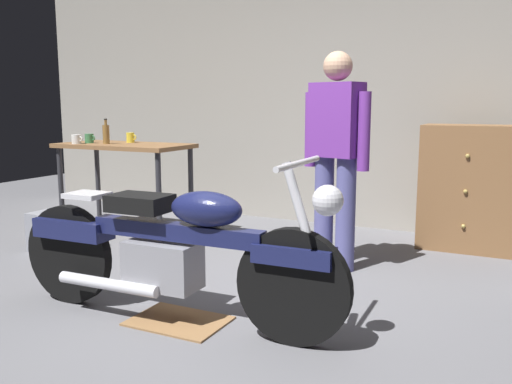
{
  "coord_description": "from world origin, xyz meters",
  "views": [
    {
      "loc": [
        1.71,
        -2.82,
        1.28
      ],
      "look_at": [
        -0.04,
        0.7,
        0.65
      ],
      "focal_mm": 38.62,
      "sensor_mm": 36.0,
      "label": 1
    }
  ],
  "objects_px": {
    "motorcycle": "(172,248)",
    "storage_bin": "(58,232)",
    "person_standing": "(336,151)",
    "bottle": "(106,134)",
    "wooden_dresser": "(468,188)",
    "mug_yellow_tall": "(131,138)",
    "mug_white_ceramic": "(77,139)",
    "mug_green_speckled": "(89,138)"
  },
  "relations": [
    {
      "from": "motorcycle",
      "to": "storage_bin",
      "type": "distance_m",
      "value": 2.06
    },
    {
      "from": "person_standing",
      "to": "bottle",
      "type": "bearing_deg",
      "value": 13.19
    },
    {
      "from": "person_standing",
      "to": "wooden_dresser",
      "type": "relative_size",
      "value": 1.52
    },
    {
      "from": "wooden_dresser",
      "to": "bottle",
      "type": "xyz_separation_m",
      "value": [
        -3.19,
        -1.02,
        0.45
      ]
    },
    {
      "from": "motorcycle",
      "to": "wooden_dresser",
      "type": "distance_m",
      "value": 2.9
    },
    {
      "from": "motorcycle",
      "to": "mug_yellow_tall",
      "type": "distance_m",
      "value": 2.52
    },
    {
      "from": "wooden_dresser",
      "to": "storage_bin",
      "type": "xyz_separation_m",
      "value": [
        -3.21,
        -1.67,
        -0.38
      ]
    },
    {
      "from": "storage_bin",
      "to": "person_standing",
      "type": "bearing_deg",
      "value": 14.01
    },
    {
      "from": "storage_bin",
      "to": "mug_yellow_tall",
      "type": "bearing_deg",
      "value": 82.66
    },
    {
      "from": "person_standing",
      "to": "storage_bin",
      "type": "xyz_separation_m",
      "value": [
        -2.34,
        -0.58,
        -0.76
      ]
    },
    {
      "from": "motorcycle",
      "to": "storage_bin",
      "type": "height_order",
      "value": "motorcycle"
    },
    {
      "from": "person_standing",
      "to": "wooden_dresser",
      "type": "xyz_separation_m",
      "value": [
        0.87,
        1.08,
        -0.38
      ]
    },
    {
      "from": "motorcycle",
      "to": "wooden_dresser",
      "type": "height_order",
      "value": "wooden_dresser"
    },
    {
      "from": "motorcycle",
      "to": "mug_white_ceramic",
      "type": "relative_size",
      "value": 18.09
    },
    {
      "from": "mug_yellow_tall",
      "to": "bottle",
      "type": "xyz_separation_m",
      "value": [
        -0.1,
        -0.24,
        0.05
      ]
    },
    {
      "from": "mug_yellow_tall",
      "to": "mug_white_ceramic",
      "type": "relative_size",
      "value": 0.93
    },
    {
      "from": "bottle",
      "to": "motorcycle",
      "type": "bearing_deg",
      "value": -40.11
    },
    {
      "from": "wooden_dresser",
      "to": "mug_green_speckled",
      "type": "xyz_separation_m",
      "value": [
        -3.41,
        -1.01,
        0.4
      ]
    },
    {
      "from": "mug_white_ceramic",
      "to": "bottle",
      "type": "height_order",
      "value": "bottle"
    },
    {
      "from": "mug_green_speckled",
      "to": "mug_yellow_tall",
      "type": "relative_size",
      "value": 1.03
    },
    {
      "from": "storage_bin",
      "to": "mug_white_ceramic",
      "type": "height_order",
      "value": "mug_white_ceramic"
    },
    {
      "from": "storage_bin",
      "to": "bottle",
      "type": "height_order",
      "value": "bottle"
    },
    {
      "from": "mug_green_speckled",
      "to": "bottle",
      "type": "xyz_separation_m",
      "value": [
        0.22,
        -0.0,
        0.05
      ]
    },
    {
      "from": "person_standing",
      "to": "bottle",
      "type": "height_order",
      "value": "person_standing"
    },
    {
      "from": "wooden_dresser",
      "to": "mug_green_speckled",
      "type": "relative_size",
      "value": 9.52
    },
    {
      "from": "person_standing",
      "to": "mug_white_ceramic",
      "type": "relative_size",
      "value": 13.79
    },
    {
      "from": "wooden_dresser",
      "to": "bottle",
      "type": "distance_m",
      "value": 3.38
    },
    {
      "from": "storage_bin",
      "to": "wooden_dresser",
      "type": "bearing_deg",
      "value": 27.44
    },
    {
      "from": "motorcycle",
      "to": "mug_white_ceramic",
      "type": "bearing_deg",
      "value": 144.12
    },
    {
      "from": "mug_white_ceramic",
      "to": "storage_bin",
      "type": "bearing_deg",
      "value": -65.6
    },
    {
      "from": "person_standing",
      "to": "motorcycle",
      "type": "bearing_deg",
      "value": 85.78
    },
    {
      "from": "person_standing",
      "to": "mug_yellow_tall",
      "type": "xyz_separation_m",
      "value": [
        -2.23,
        0.31,
        0.02
      ]
    },
    {
      "from": "person_standing",
      "to": "bottle",
      "type": "distance_m",
      "value": 2.33
    },
    {
      "from": "motorcycle",
      "to": "wooden_dresser",
      "type": "bearing_deg",
      "value": 59.89
    },
    {
      "from": "person_standing",
      "to": "mug_white_ceramic",
      "type": "xyz_separation_m",
      "value": [
        -2.58,
        -0.06,
        0.02
      ]
    },
    {
      "from": "motorcycle",
      "to": "mug_green_speckled",
      "type": "xyz_separation_m",
      "value": [
        -2.04,
        1.54,
        0.5
      ]
    },
    {
      "from": "person_standing",
      "to": "mug_green_speckled",
      "type": "xyz_separation_m",
      "value": [
        -2.54,
        0.07,
        0.02
      ]
    },
    {
      "from": "storage_bin",
      "to": "mug_green_speckled",
      "type": "distance_m",
      "value": 1.03
    },
    {
      "from": "motorcycle",
      "to": "bottle",
      "type": "bearing_deg",
      "value": 138.11
    },
    {
      "from": "storage_bin",
      "to": "mug_green_speckled",
      "type": "relative_size",
      "value": 3.81
    },
    {
      "from": "storage_bin",
      "to": "bottle",
      "type": "bearing_deg",
      "value": 88.23
    },
    {
      "from": "person_standing",
      "to": "mug_yellow_tall",
      "type": "distance_m",
      "value": 2.25
    }
  ]
}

